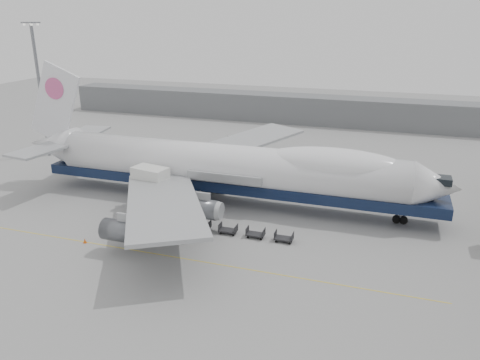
% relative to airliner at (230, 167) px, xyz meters
% --- Properties ---
extents(ground, '(260.00, 260.00, 0.00)m').
position_rel_airliner_xyz_m(ground, '(-0.64, -12.00, -5.62)').
color(ground, gray).
rests_on(ground, ground).
extents(apron_line, '(60.00, 0.15, 0.01)m').
position_rel_airliner_xyz_m(apron_line, '(-0.64, -18.00, -5.62)').
color(apron_line, gold).
rests_on(apron_line, ground).
extents(hangar, '(110.00, 8.00, 7.00)m').
position_rel_airliner_xyz_m(hangar, '(-10.64, 58.00, -2.12)').
color(hangar, slate).
rests_on(hangar, ground).
extents(floodlight_mast, '(2.40, 2.40, 25.43)m').
position_rel_airliner_xyz_m(floodlight_mast, '(-42.64, 12.00, 8.64)').
color(floodlight_mast, slate).
rests_on(floodlight_mast, ground).
extents(airliner, '(67.00, 55.30, 19.98)m').
position_rel_airliner_xyz_m(airliner, '(0.00, 0.00, 0.00)').
color(airliner, white).
rests_on(airliner, ground).
extents(catering_truck, '(5.83, 4.49, 6.20)m').
position_rel_airliner_xyz_m(catering_truck, '(-10.08, -5.60, -2.17)').
color(catering_truck, '#181B49').
rests_on(catering_truck, ground).
extents(traffic_cone, '(0.41, 0.41, 0.61)m').
position_rel_airliner_xyz_m(traffic_cone, '(-12.71, -18.18, -5.34)').
color(traffic_cone, '#DA540B').
rests_on(traffic_cone, ground).
extents(dolly_0, '(2.30, 1.35, 1.30)m').
position_rel_airliner_xyz_m(dolly_0, '(-7.73, -10.17, -5.09)').
color(dolly_0, '#2D2D30').
rests_on(dolly_0, ground).
extents(dolly_1, '(2.30, 1.35, 1.30)m').
position_rel_airliner_xyz_m(dolly_1, '(-4.05, -10.17, -5.09)').
color(dolly_1, '#2D2D30').
rests_on(dolly_1, ground).
extents(dolly_2, '(2.30, 1.35, 1.30)m').
position_rel_airliner_xyz_m(dolly_2, '(-0.37, -10.17, -5.09)').
color(dolly_2, '#2D2D30').
rests_on(dolly_2, ground).
extents(dolly_3, '(2.30, 1.35, 1.30)m').
position_rel_airliner_xyz_m(dolly_3, '(3.30, -10.17, -5.09)').
color(dolly_3, '#2D2D30').
rests_on(dolly_3, ground).
extents(dolly_4, '(2.30, 1.35, 1.30)m').
position_rel_airliner_xyz_m(dolly_4, '(6.98, -10.17, -5.09)').
color(dolly_4, '#2D2D30').
rests_on(dolly_4, ground).
extents(dolly_5, '(2.30, 1.35, 1.30)m').
position_rel_airliner_xyz_m(dolly_5, '(10.66, -10.17, -5.09)').
color(dolly_5, '#2D2D30').
rests_on(dolly_5, ground).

